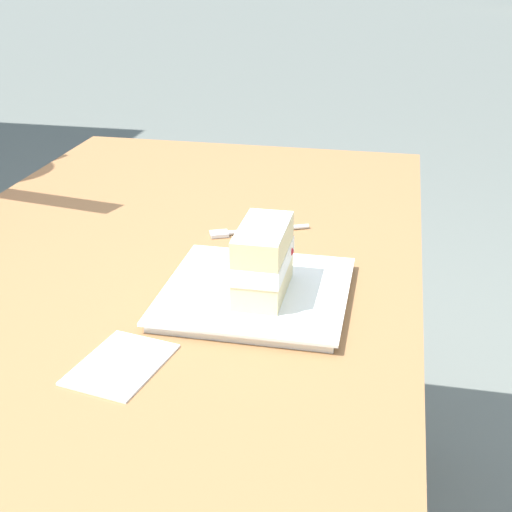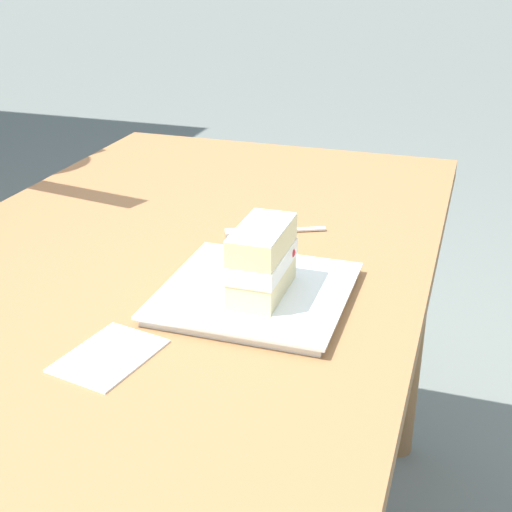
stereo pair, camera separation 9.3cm
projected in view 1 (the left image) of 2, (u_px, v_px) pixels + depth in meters
patio_table at (170, 315)px, 1.17m from camera, size 1.25×0.80×0.78m
dessert_plate at (256, 293)px, 0.96m from camera, size 0.25×0.25×0.02m
cake_slice at (263, 260)px, 0.92m from camera, size 0.13×0.07×0.10m
dessert_fork at (253, 231)px, 1.17m from camera, size 0.09×0.16×0.01m
paper_napkin at (121, 364)px, 0.81m from camera, size 0.14×0.11×0.00m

